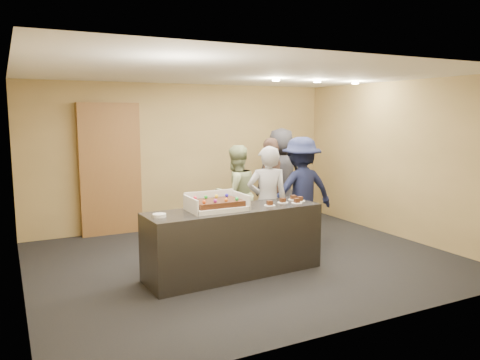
{
  "coord_description": "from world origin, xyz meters",
  "views": [
    {
      "loc": [
        -3.11,
        -5.95,
        2.14
      ],
      "look_at": [
        -0.09,
        0.0,
        1.19
      ],
      "focal_mm": 35.0,
      "sensor_mm": 36.0,
      "label": 1
    }
  ],
  "objects_px": {
    "cake_box": "(216,206)",
    "person_dark_suit": "(281,178)",
    "plate_stack": "(159,215)",
    "sheet_cake": "(217,203)",
    "person_server_grey": "(267,202)",
    "person_brown_extra": "(271,186)",
    "person_sage_man": "(236,194)",
    "storage_cabinet": "(110,169)",
    "person_navy_man": "(301,191)",
    "serving_counter": "(234,241)"
  },
  "relations": [
    {
      "from": "person_dark_suit",
      "to": "sheet_cake",
      "type": "bearing_deg",
      "value": 60.69
    },
    {
      "from": "person_navy_man",
      "to": "person_brown_extra",
      "type": "height_order",
      "value": "person_navy_man"
    },
    {
      "from": "plate_stack",
      "to": "serving_counter",
      "type": "bearing_deg",
      "value": 3.7
    },
    {
      "from": "cake_box",
      "to": "person_dark_suit",
      "type": "xyz_separation_m",
      "value": [
        2.23,
        1.99,
        -0.01
      ]
    },
    {
      "from": "serving_counter",
      "to": "plate_stack",
      "type": "distance_m",
      "value": 1.15
    },
    {
      "from": "person_sage_man",
      "to": "person_dark_suit",
      "type": "relative_size",
      "value": 0.87
    },
    {
      "from": "plate_stack",
      "to": "person_sage_man",
      "type": "bearing_deg",
      "value": 39.6
    },
    {
      "from": "storage_cabinet",
      "to": "person_navy_man",
      "type": "bearing_deg",
      "value": -37.43
    },
    {
      "from": "storage_cabinet",
      "to": "person_brown_extra",
      "type": "distance_m",
      "value": 2.86
    },
    {
      "from": "person_brown_extra",
      "to": "person_dark_suit",
      "type": "relative_size",
      "value": 0.92
    },
    {
      "from": "sheet_cake",
      "to": "person_server_grey",
      "type": "xyz_separation_m",
      "value": [
        1.03,
        0.45,
        -0.16
      ]
    },
    {
      "from": "storage_cabinet",
      "to": "person_dark_suit",
      "type": "height_order",
      "value": "storage_cabinet"
    },
    {
      "from": "storage_cabinet",
      "to": "person_server_grey",
      "type": "relative_size",
      "value": 1.39
    },
    {
      "from": "cake_box",
      "to": "plate_stack",
      "type": "xyz_separation_m",
      "value": [
        -0.79,
        -0.09,
        -0.03
      ]
    },
    {
      "from": "sheet_cake",
      "to": "person_server_grey",
      "type": "bearing_deg",
      "value": 23.66
    },
    {
      "from": "cake_box",
      "to": "plate_stack",
      "type": "relative_size",
      "value": 4.51
    },
    {
      "from": "storage_cabinet",
      "to": "person_brown_extra",
      "type": "relative_size",
      "value": 1.35
    },
    {
      "from": "sheet_cake",
      "to": "person_navy_man",
      "type": "xyz_separation_m",
      "value": [
        1.9,
        0.86,
        -0.11
      ]
    },
    {
      "from": "plate_stack",
      "to": "person_brown_extra",
      "type": "bearing_deg",
      "value": 33.01
    },
    {
      "from": "serving_counter",
      "to": "person_server_grey",
      "type": "relative_size",
      "value": 1.43
    },
    {
      "from": "plate_stack",
      "to": "person_brown_extra",
      "type": "xyz_separation_m",
      "value": [
        2.56,
        1.66,
        -0.05
      ]
    },
    {
      "from": "person_brown_extra",
      "to": "serving_counter",
      "type": "bearing_deg",
      "value": 0.55
    },
    {
      "from": "serving_counter",
      "to": "person_server_grey",
      "type": "distance_m",
      "value": 0.98
    },
    {
      "from": "cake_box",
      "to": "person_server_grey",
      "type": "relative_size",
      "value": 0.44
    },
    {
      "from": "sheet_cake",
      "to": "person_navy_man",
      "type": "height_order",
      "value": "person_navy_man"
    },
    {
      "from": "storage_cabinet",
      "to": "person_navy_man",
      "type": "distance_m",
      "value": 3.37
    },
    {
      "from": "sheet_cake",
      "to": "person_brown_extra",
      "type": "distance_m",
      "value": 2.38
    },
    {
      "from": "cake_box",
      "to": "sheet_cake",
      "type": "relative_size",
      "value": 1.17
    },
    {
      "from": "plate_stack",
      "to": "person_sage_man",
      "type": "height_order",
      "value": "person_sage_man"
    },
    {
      "from": "serving_counter",
      "to": "storage_cabinet",
      "type": "distance_m",
      "value": 3.16
    },
    {
      "from": "sheet_cake",
      "to": "person_dark_suit",
      "type": "bearing_deg",
      "value": 42.11
    },
    {
      "from": "storage_cabinet",
      "to": "serving_counter",
      "type": "bearing_deg",
      "value": -70.77
    },
    {
      "from": "person_server_grey",
      "to": "person_navy_man",
      "type": "height_order",
      "value": "person_navy_man"
    },
    {
      "from": "storage_cabinet",
      "to": "person_brown_extra",
      "type": "height_order",
      "value": "storage_cabinet"
    },
    {
      "from": "person_dark_suit",
      "to": "person_brown_extra",
      "type": "bearing_deg",
      "value": 60.89
    },
    {
      "from": "serving_counter",
      "to": "sheet_cake",
      "type": "xyz_separation_m",
      "value": [
        -0.25,
        0.0,
        0.55
      ]
    },
    {
      "from": "cake_box",
      "to": "person_brown_extra",
      "type": "height_order",
      "value": "person_brown_extra"
    },
    {
      "from": "serving_counter",
      "to": "plate_stack",
      "type": "height_order",
      "value": "plate_stack"
    },
    {
      "from": "cake_box",
      "to": "person_server_grey",
      "type": "xyz_separation_m",
      "value": [
        1.03,
        0.42,
        -0.11
      ]
    },
    {
      "from": "person_navy_man",
      "to": "person_brown_extra",
      "type": "relative_size",
      "value": 1.02
    },
    {
      "from": "person_navy_man",
      "to": "person_dark_suit",
      "type": "distance_m",
      "value": 1.2
    },
    {
      "from": "cake_box",
      "to": "person_navy_man",
      "type": "relative_size",
      "value": 0.42
    },
    {
      "from": "cake_box",
      "to": "plate_stack",
      "type": "bearing_deg",
      "value": -173.17
    },
    {
      "from": "serving_counter",
      "to": "cake_box",
      "type": "distance_m",
      "value": 0.56
    },
    {
      "from": "person_dark_suit",
      "to": "person_sage_man",
      "type": "bearing_deg",
      "value": 45.11
    },
    {
      "from": "serving_counter",
      "to": "plate_stack",
      "type": "bearing_deg",
      "value": -179.37
    },
    {
      "from": "plate_stack",
      "to": "person_server_grey",
      "type": "xyz_separation_m",
      "value": [
        1.82,
        0.52,
        -0.08
      ]
    },
    {
      "from": "plate_stack",
      "to": "person_brown_extra",
      "type": "distance_m",
      "value": 3.05
    },
    {
      "from": "plate_stack",
      "to": "person_dark_suit",
      "type": "bearing_deg",
      "value": 34.59
    },
    {
      "from": "sheet_cake",
      "to": "person_dark_suit",
      "type": "distance_m",
      "value": 3.0
    }
  ]
}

